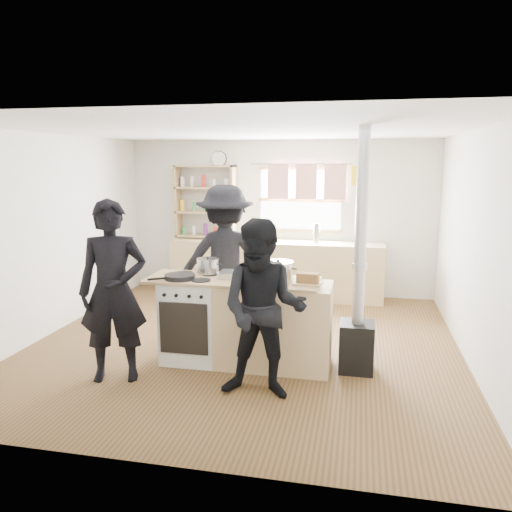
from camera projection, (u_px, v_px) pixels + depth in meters
name	position (u px, v px, depth m)	size (l,w,h in m)	color
ground	(245.00, 344.00, 5.99)	(5.00, 5.00, 0.01)	brown
back_counter	(276.00, 269.00, 8.05)	(3.40, 0.55, 0.90)	tan
shelving_unit	(205.00, 201.00, 8.20)	(1.00, 0.28, 1.20)	tan
thermos	(316.00, 234.00, 7.81)	(0.10, 0.10, 0.28)	silver
cooking_island	(246.00, 322.00, 5.35)	(1.97, 0.64, 0.93)	white
skillet_greens	(180.00, 276.00, 5.28)	(0.45, 0.45, 0.05)	black
roast_tray	(235.00, 274.00, 5.35)	(0.34, 0.27, 0.06)	silver
stockpot_stove	(208.00, 266.00, 5.51)	(0.24, 0.24, 0.20)	#B8B8BB
stockpot_counter	(278.00, 271.00, 5.16)	(0.32, 0.32, 0.23)	#BDBDC0
bread_board	(308.00, 280.00, 5.04)	(0.30, 0.23, 0.12)	tan
flue_heater	(358.00, 311.00, 5.12)	(0.35, 0.35, 2.50)	black
person_near_left	(113.00, 291.00, 4.88)	(0.66, 0.43, 1.81)	black
person_near_right	(263.00, 310.00, 4.52)	(0.81, 0.63, 1.66)	black
person_far	(225.00, 260.00, 6.25)	(1.21, 0.70, 1.88)	black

